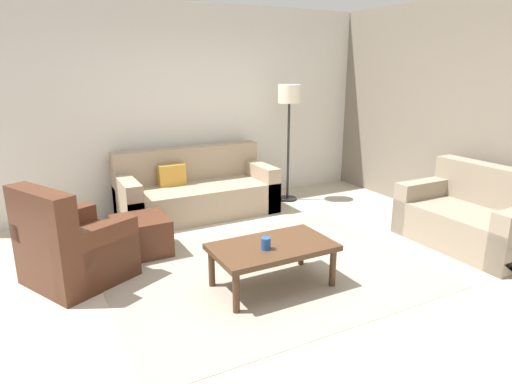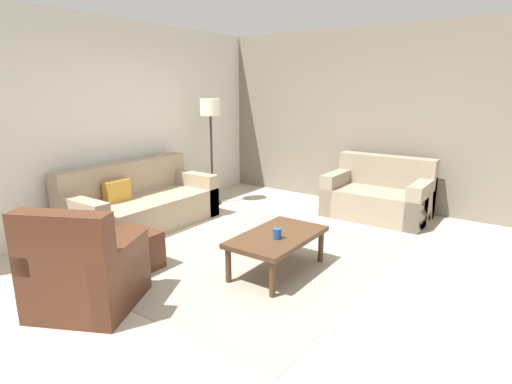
% 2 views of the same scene
% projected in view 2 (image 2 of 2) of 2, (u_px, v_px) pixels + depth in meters
% --- Properties ---
extents(ground_plane, '(8.00, 8.00, 0.00)m').
position_uv_depth(ground_plane, '(261.00, 261.00, 4.58)').
color(ground_plane, '#B2A893').
extents(rear_partition, '(6.00, 0.12, 2.80)m').
position_uv_depth(rear_partition, '(107.00, 123.00, 5.69)').
color(rear_partition, silver).
rests_on(rear_partition, ground_plane).
extents(stone_feature_panel, '(0.12, 5.20, 2.80)m').
position_uv_depth(stone_feature_panel, '(367.00, 118.00, 6.61)').
color(stone_feature_panel, slate).
rests_on(stone_feature_panel, ground_plane).
extents(area_rug, '(3.02, 2.35, 0.01)m').
position_uv_depth(area_rug, '(261.00, 261.00, 4.58)').
color(area_rug, gray).
rests_on(area_rug, ground_plane).
extents(couch_main, '(2.08, 0.95, 0.88)m').
position_uv_depth(couch_main, '(138.00, 206.00, 5.69)').
color(couch_main, gray).
rests_on(couch_main, ground_plane).
extents(couch_loveseat, '(0.92, 1.45, 0.88)m').
position_uv_depth(couch_loveseat, '(379.00, 196.00, 6.17)').
color(couch_loveseat, gray).
rests_on(couch_loveseat, ground_plane).
extents(armchair_leather, '(1.07, 1.07, 0.95)m').
position_uv_depth(armchair_leather, '(83.00, 277.00, 3.52)').
color(armchair_leather, '#4C2819').
rests_on(armchair_leather, ground_plane).
extents(ottoman, '(0.56, 0.56, 0.40)m').
position_uv_depth(ottoman, '(128.00, 252.00, 4.34)').
color(ottoman, '#4C2819').
rests_on(ottoman, ground_plane).
extents(coffee_table, '(1.10, 0.64, 0.41)m').
position_uv_depth(coffee_table, '(277.00, 239.00, 4.25)').
color(coffee_table, '#472D1C').
rests_on(coffee_table, ground_plane).
extents(cup, '(0.09, 0.09, 0.11)m').
position_uv_depth(cup, '(277.00, 234.00, 4.11)').
color(cup, '#1E478C').
rests_on(cup, coffee_table).
extents(lamp_standing, '(0.32, 0.32, 1.71)m').
position_uv_depth(lamp_standing, '(211.00, 118.00, 6.51)').
color(lamp_standing, black).
rests_on(lamp_standing, ground_plane).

